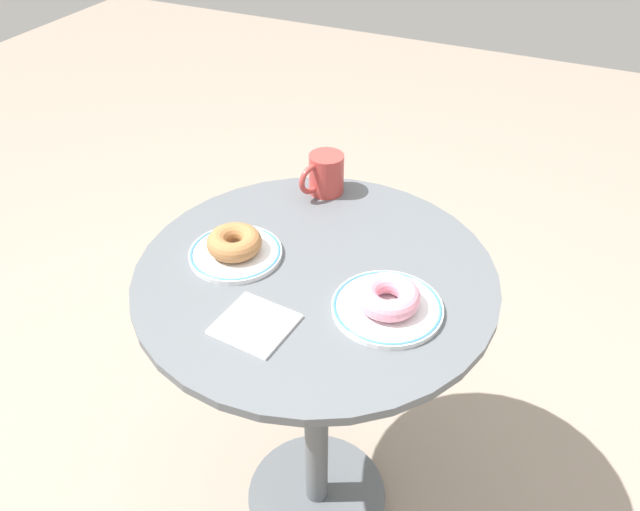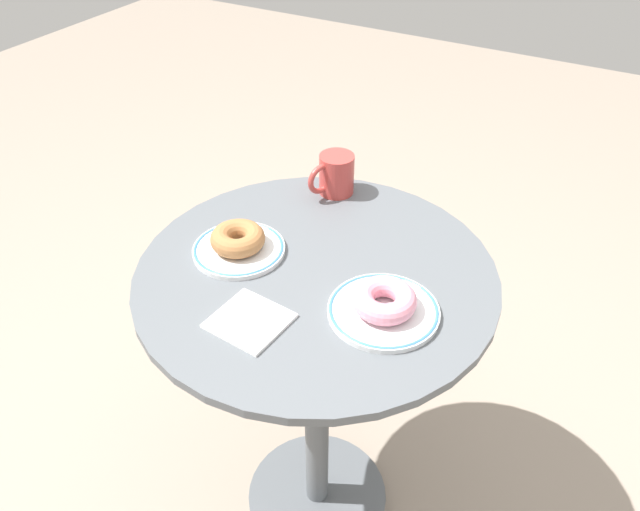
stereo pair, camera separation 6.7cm
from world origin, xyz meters
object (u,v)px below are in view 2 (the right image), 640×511
at_px(donut_cinnamon, 238,238).
at_px(paper_napkin, 250,321).
at_px(donut_pink_frosted, 384,300).
at_px(cafe_table, 317,360).
at_px(plate_right, 383,311).
at_px(plate_left, 239,249).
at_px(coffee_mug, 335,175).

height_order(donut_cinnamon, paper_napkin, donut_cinnamon).
bearing_deg(donut_pink_frosted, cafe_table, 163.88).
height_order(plate_right, donut_pink_frosted, donut_pink_frosted).
height_order(donut_pink_frosted, paper_napkin, donut_pink_frosted).
height_order(cafe_table, plate_left, plate_left).
bearing_deg(donut_cinnamon, coffee_mug, 77.68).
distance_m(plate_right, donut_pink_frosted, 0.02).
xyz_separation_m(cafe_table, donut_cinnamon, (-0.16, -0.02, 0.28)).
bearing_deg(plate_right, paper_napkin, -145.51).
distance_m(plate_right, coffee_mug, 0.40).
distance_m(cafe_table, donut_pink_frosted, 0.32).
height_order(cafe_table, coffee_mug, coffee_mug).
xyz_separation_m(plate_left, plate_right, (0.32, -0.02, 0.00)).
bearing_deg(plate_left, paper_napkin, -49.84).
bearing_deg(plate_left, donut_pink_frosted, -4.08).
bearing_deg(coffee_mug, cafe_table, -69.18).
bearing_deg(plate_left, coffee_mug, 77.93).
distance_m(plate_left, plate_right, 0.32).
xyz_separation_m(plate_right, paper_napkin, (-0.19, -0.13, -0.00)).
bearing_deg(coffee_mug, paper_napkin, -81.06).
height_order(plate_left, donut_pink_frosted, donut_pink_frosted).
bearing_deg(donut_pink_frosted, paper_napkin, -145.51).
relative_size(donut_cinnamon, coffee_mug, 0.93).
bearing_deg(cafe_table, paper_napkin, -99.74).
height_order(plate_right, paper_napkin, plate_right).
bearing_deg(donut_cinnamon, paper_napkin, -49.80).
height_order(plate_left, plate_right, same).
bearing_deg(plate_right, coffee_mug, 130.16).
bearing_deg(paper_napkin, plate_right, 34.49).
distance_m(cafe_table, paper_napkin, 0.30).
relative_size(plate_right, donut_cinnamon, 1.83).
bearing_deg(donut_cinnamon, cafe_table, 7.90).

